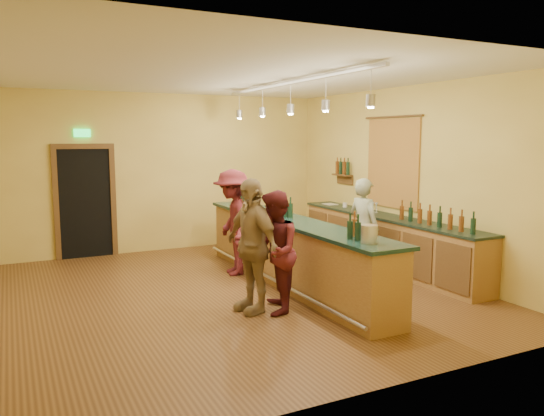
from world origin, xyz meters
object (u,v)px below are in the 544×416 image
customer_b (252,245)px  customer_c (233,222)px  customer_a (274,252)px  bar_stool (304,227)px  tasting_bar (290,247)px  bartender (364,228)px  back_counter (387,241)px

customer_b → customer_c: (0.53, 1.92, -0.00)m
customer_a → customer_b: customer_b is taller
customer_b → bar_stool: 3.78m
tasting_bar → customer_a: size_ratio=3.13×
tasting_bar → bar_stool: 2.38m
tasting_bar → bar_stool: (1.37, 1.95, -0.08)m
customer_c → customer_a: bearing=2.7°
bartender → bar_stool: size_ratio=2.46×
back_counter → customer_b: size_ratio=2.54×
customer_c → bar_stool: (1.92, 0.94, -0.37)m
bartender → customer_a: (-2.18, -1.00, -0.01)m
customer_b → customer_a: bearing=41.6°
bartender → back_counter: bearing=-79.6°
tasting_bar → customer_c: bearing=118.6°
bartender → bar_stool: (0.02, 2.04, -0.30)m
back_counter → customer_b: bearing=-160.7°
tasting_bar → customer_c: customer_c is taller
tasting_bar → customer_b: 1.44m
customer_a → bar_stool: customer_a is taller
customer_b → customer_c: 1.99m
customer_a → customer_b: (-0.24, 0.19, 0.08)m
customer_c → bartender: bearing=70.1°
bartender → customer_b: 2.56m
customer_a → bar_stool: bearing=168.2°
bartender → customer_b: bearing=97.6°
tasting_bar → customer_b: (-1.07, -0.91, 0.29)m
customer_c → bar_stool: customer_c is taller
back_counter → bartender: bartender is taller
customer_a → customer_b: size_ratio=0.91×
tasting_bar → bar_stool: tasting_bar is taller
customer_a → customer_c: 2.13m
customer_a → customer_c: customer_c is taller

